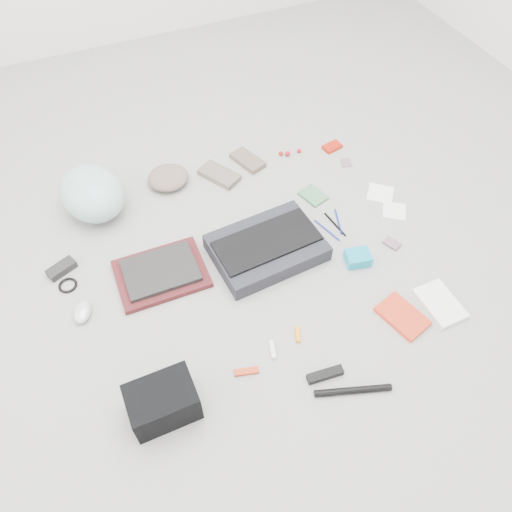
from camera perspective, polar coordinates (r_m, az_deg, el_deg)
name	(u,v)px	position (r m, az deg, el deg)	size (l,w,h in m)	color
ground_plane	(256,263)	(2.10, 0.00, -0.85)	(4.00, 4.00, 0.00)	gray
messenger_bag	(267,248)	(2.10, 1.23, 0.96)	(0.45, 0.32, 0.07)	black
bag_flap	(267,241)	(2.07, 1.25, 1.72)	(0.43, 0.20, 0.01)	black
laptop_sleeve	(161,274)	(2.09, -10.78, -2.01)	(0.36, 0.27, 0.03)	#491518
laptop	(160,271)	(2.07, -10.87, -1.65)	(0.29, 0.21, 0.02)	black
bike_helmet	(92,193)	(2.35, -18.19, 6.83)	(0.27, 0.34, 0.20)	#A1C7C6
beanie	(168,178)	(2.44, -10.01, 8.81)	(0.20, 0.19, 0.07)	#705D50
mitten_left	(219,175)	(2.45, -4.21, 9.23)	(0.10, 0.20, 0.03)	#625A50
mitten_right	(248,160)	(2.53, -0.96, 10.87)	(0.09, 0.18, 0.03)	brown
power_brick	(61,269)	(2.21, -21.34, -1.36)	(0.12, 0.05, 0.03)	black
cable_coil	(68,285)	(2.16, -20.71, -3.15)	(0.08, 0.08, 0.01)	black
mouse	(82,312)	(2.05, -19.24, -6.01)	(0.06, 0.11, 0.04)	#BBBBC0
camera_bag	(163,402)	(1.75, -10.60, -16.09)	(0.22, 0.16, 0.15)	black
multitool	(246,371)	(1.83, -1.11, -13.06)	(0.09, 0.02, 0.01)	#AC290E
toiletry_tube_white	(273,350)	(1.87, 1.94, -10.66)	(0.02, 0.02, 0.07)	silver
toiletry_tube_orange	(298,334)	(1.91, 4.81, -8.93)	(0.02, 0.02, 0.06)	orange
u_lock	(325,375)	(1.84, 7.90, -13.27)	(0.13, 0.03, 0.03)	black
bike_pump	(353,390)	(1.83, 11.01, -14.85)	(0.03, 0.03, 0.27)	black
book_red	(402,316)	(2.02, 16.38, -6.62)	(0.13, 0.19, 0.02)	red
book_white	(440,304)	(2.10, 20.30, -5.12)	(0.13, 0.19, 0.02)	white
notepad	(313,196)	(2.37, 6.54, 6.86)	(0.09, 0.12, 0.01)	#3B7048
pen_blue	(327,230)	(2.23, 8.13, 2.94)	(0.01, 0.01, 0.16)	navy
pen_black	(335,224)	(2.26, 9.02, 3.60)	(0.01, 0.01, 0.16)	black
pen_navy	(338,221)	(2.28, 9.38, 3.92)	(0.01, 0.01, 0.15)	navy
accordion_wallet	(358,258)	(2.13, 11.57, -0.22)	(0.10, 0.08, 0.05)	#0F97BC
card_deck	(392,243)	(2.24, 15.27, 1.40)	(0.05, 0.07, 0.01)	slate
napkin_top	(380,194)	(2.44, 14.03, 6.94)	(0.12, 0.12, 0.01)	white
napkin_bottom	(394,211)	(2.38, 15.52, 4.99)	(0.10, 0.10, 0.01)	white
lollipop_a	(281,153)	(2.57, 2.86, 11.63)	(0.02, 0.02, 0.02)	#9B1A0C
lollipop_b	(288,154)	(2.57, 3.64, 11.60)	(0.03, 0.03, 0.03)	#AA0C12
lollipop_c	(299,151)	(2.60, 4.95, 11.89)	(0.02, 0.02, 0.02)	#B30812
altoids_tin	(332,147)	(2.64, 8.69, 12.23)	(0.09, 0.06, 0.02)	#AF1C0C
stamp_sheet	(346,163)	(2.57, 10.26, 10.45)	(0.05, 0.06, 0.00)	slate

